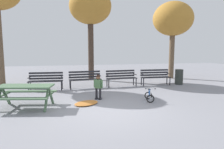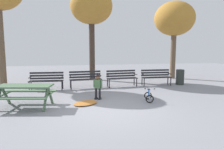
{
  "view_description": "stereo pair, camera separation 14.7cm",
  "coord_description": "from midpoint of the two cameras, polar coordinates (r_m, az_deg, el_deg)",
  "views": [
    {
      "loc": [
        -1.2,
        -6.32,
        2.0
      ],
      "look_at": [
        0.7,
        2.33,
        0.85
      ],
      "focal_mm": 32.49,
      "sensor_mm": 36.0,
      "label": 1
    },
    {
      "loc": [
        -1.06,
        -6.35,
        2.0
      ],
      "look_at": [
        0.7,
        2.33,
        0.85
      ],
      "focal_mm": 32.49,
      "sensor_mm": 36.0,
      "label": 2
    }
  ],
  "objects": [
    {
      "name": "child_standing",
      "position": [
        7.94,
        -4.42,
        -2.98
      ],
      "size": [
        0.33,
        0.26,
        0.98
      ],
      "color": "black",
      "rests_on": "ground"
    },
    {
      "name": "park_bench_far_left",
      "position": [
        10.28,
        -18.51,
        -1.32
      ],
      "size": [
        1.63,
        0.56,
        0.85
      ],
      "color": "#232328",
      "rests_on": "ground"
    },
    {
      "name": "park_bench_left",
      "position": [
        10.35,
        -8.0,
        -0.96
      ],
      "size": [
        1.63,
        0.57,
        0.85
      ],
      "color": "#232328",
      "rests_on": "ground"
    },
    {
      "name": "trash_bin",
      "position": [
        11.85,
        17.98,
        -0.65
      ],
      "size": [
        0.44,
        0.44,
        0.83
      ],
      "primitive_type": "cylinder",
      "color": "#2D332D",
      "rests_on": "ground"
    },
    {
      "name": "park_bench_right",
      "position": [
        10.68,
        2.2,
        -0.63
      ],
      "size": [
        1.63,
        0.58,
        0.85
      ],
      "color": "#232328",
      "rests_on": "ground"
    },
    {
      "name": "ground",
      "position": [
        6.74,
        -2.22,
        -9.87
      ],
      "size": [
        36.0,
        36.0,
        0.0
      ],
      "primitive_type": "plane",
      "color": "gray"
    },
    {
      "name": "kids_bicycle",
      "position": [
        7.87,
        9.92,
        -5.92
      ],
      "size": [
        0.48,
        0.62,
        0.54
      ],
      "color": "black",
      "rests_on": "ground"
    },
    {
      "name": "park_bench_far_right",
      "position": [
        11.27,
        11.69,
        -0.35
      ],
      "size": [
        1.61,
        0.5,
        0.85
      ],
      "color": "#232328",
      "rests_on": "ground"
    },
    {
      "name": "tree_center",
      "position": [
        14.22,
        16.47,
        14.59
      ],
      "size": [
        2.6,
        2.6,
        5.01
      ],
      "color": "brown",
      "rests_on": "ground"
    },
    {
      "name": "leaf_pile",
      "position": [
        7.45,
        -7.79,
        -7.96
      ],
      "size": [
        1.17,
        1.11,
        0.07
      ],
      "primitive_type": "ellipsoid",
      "rotation": [
        0.0,
        0.0,
        0.64
      ],
      "color": "#B26B2D",
      "rests_on": "ground"
    },
    {
      "name": "picnic_table",
      "position": [
        7.43,
        -23.78,
        -4.15
      ],
      "size": [
        2.02,
        1.66,
        0.79
      ],
      "color": "#4C6B4C",
      "rests_on": "ground"
    },
    {
      "name": "tree_left",
      "position": [
        13.21,
        -6.45,
        18.22
      ],
      "size": [
        2.6,
        2.6,
        5.67
      ],
      "color": "#423328",
      "rests_on": "ground"
    }
  ]
}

